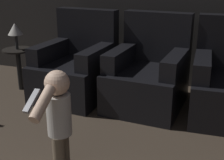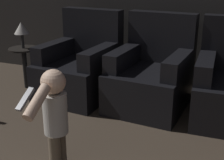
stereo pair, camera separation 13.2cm
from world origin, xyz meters
name	(u,v)px [view 1 (the left image)]	position (x,y,z in m)	size (l,w,h in m)	color
armchair_left	(76,68)	(-0.56, 3.74, 0.34)	(0.84, 0.95, 1.00)	black
armchair_middle	(148,76)	(0.31, 3.74, 0.34)	(0.84, 0.95, 1.00)	black
person_toddler	(58,115)	(-0.02, 2.29, 0.47)	(0.18, 0.56, 0.80)	brown
side_table	(18,58)	(-1.32, 3.68, 0.41)	(0.36, 0.36, 0.52)	black
lamp	(15,30)	(-1.32, 3.68, 0.77)	(0.18, 0.18, 0.32)	#262626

